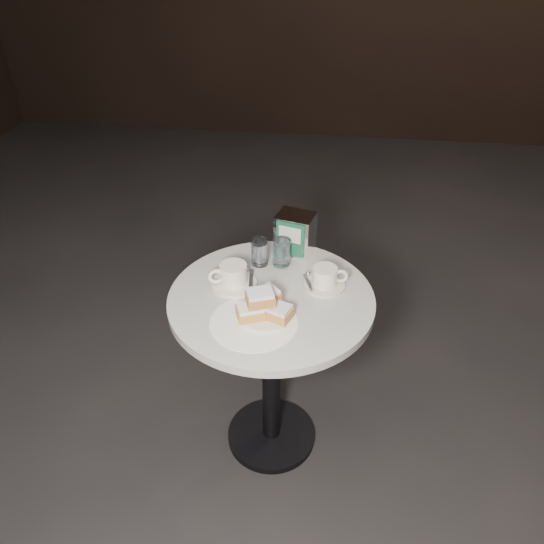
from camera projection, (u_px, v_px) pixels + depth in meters
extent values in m
plane|color=black|center=(271.00, 436.00, 2.22)|extent=(7.00, 7.00, 0.00)
cylinder|color=black|center=(271.00, 434.00, 2.21)|extent=(0.36, 0.36, 0.03)
cylinder|color=black|center=(271.00, 375.00, 2.01)|extent=(0.07, 0.07, 0.70)
cylinder|color=silver|center=(271.00, 299.00, 1.80)|extent=(0.70, 0.70, 0.03)
cylinder|color=white|center=(254.00, 322.00, 1.68)|extent=(0.35, 0.35, 0.00)
cylinder|color=silver|center=(264.00, 315.00, 1.70)|extent=(0.18, 0.18, 0.01)
cube|color=gold|center=(250.00, 313.00, 1.67)|extent=(0.10, 0.09, 0.03)
cube|color=white|center=(250.00, 307.00, 1.66)|extent=(0.10, 0.09, 0.01)
cube|color=gold|center=(278.00, 313.00, 1.67)|extent=(0.10, 0.09, 0.03)
cube|color=white|center=(278.00, 308.00, 1.66)|extent=(0.10, 0.09, 0.01)
cube|color=#CA7D3E|center=(265.00, 298.00, 1.69)|extent=(0.11, 0.11, 0.03)
cube|color=white|center=(265.00, 292.00, 1.68)|extent=(0.10, 0.10, 0.01)
cube|color=#C6843D|center=(260.00, 299.00, 1.64)|extent=(0.10, 0.09, 0.03)
cube|color=white|center=(260.00, 293.00, 1.63)|extent=(0.10, 0.08, 0.01)
cylinder|color=white|center=(234.00, 284.00, 1.84)|extent=(0.21, 0.21, 0.01)
cylinder|color=white|center=(233.00, 274.00, 1.81)|extent=(0.12, 0.12, 0.07)
cylinder|color=#8F664E|center=(233.00, 267.00, 1.80)|extent=(0.11, 0.11, 0.00)
torus|color=white|center=(216.00, 276.00, 1.80)|extent=(0.06, 0.03, 0.06)
cube|color=silver|center=(251.00, 279.00, 1.84)|extent=(0.03, 0.11, 0.00)
sphere|color=#B5B5B9|center=(248.00, 269.00, 1.89)|extent=(0.02, 0.02, 0.02)
cylinder|color=silver|center=(324.00, 285.00, 1.83)|extent=(0.16, 0.16, 0.01)
cylinder|color=white|center=(325.00, 276.00, 1.81)|extent=(0.09, 0.09, 0.07)
cylinder|color=#977252|center=(325.00, 270.00, 1.80)|extent=(0.09, 0.09, 0.00)
torus|color=silver|center=(341.00, 276.00, 1.81)|extent=(0.05, 0.02, 0.05)
cube|color=silver|center=(308.00, 283.00, 1.83)|extent=(0.05, 0.10, 0.00)
sphere|color=silver|center=(308.00, 274.00, 1.87)|extent=(0.02, 0.02, 0.02)
cylinder|color=silver|center=(260.00, 252.00, 1.92)|extent=(0.07, 0.07, 0.10)
cylinder|color=white|center=(260.00, 253.00, 1.92)|extent=(0.06, 0.06, 0.09)
cylinder|color=white|center=(281.00, 252.00, 1.92)|extent=(0.08, 0.08, 0.10)
cylinder|color=white|center=(281.00, 253.00, 1.92)|extent=(0.07, 0.07, 0.09)
cube|color=white|center=(295.00, 233.00, 1.97)|extent=(0.16, 0.14, 0.16)
cube|color=#195A3D|center=(290.00, 240.00, 1.93)|extent=(0.10, 0.03, 0.13)
cube|color=silver|center=(290.00, 235.00, 1.91)|extent=(0.08, 0.02, 0.06)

